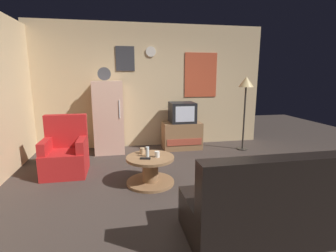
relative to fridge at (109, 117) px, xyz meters
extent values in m
plane|color=#3D332D|center=(0.94, -2.06, -0.75)|extent=(12.00, 12.00, 0.00)
cube|color=#D1B284|center=(0.94, 0.39, 0.61)|extent=(5.20, 0.10, 2.72)
cube|color=#C64C2D|center=(2.10, 0.33, 0.86)|extent=(0.76, 0.02, 1.00)
cube|color=#333338|center=(0.38, 0.33, 1.21)|extent=(0.40, 0.02, 0.52)
cylinder|color=silver|center=(0.94, 0.33, 1.37)|extent=(0.22, 0.03, 0.22)
cube|color=beige|center=(0.00, 0.00, 0.00)|extent=(0.60, 0.60, 1.50)
cylinder|color=silver|center=(0.22, -0.30, 0.20)|extent=(0.02, 0.02, 0.36)
cylinder|color=#4C4C51|center=(-0.05, -0.08, 0.89)|extent=(0.26, 0.04, 0.26)
cube|color=#8E6642|center=(1.57, -0.04, -0.46)|extent=(0.84, 0.52, 0.59)
cube|color=#AD4733|center=(1.57, -0.30, -0.55)|extent=(0.76, 0.01, 0.14)
cube|color=black|center=(1.57, -0.04, 0.06)|extent=(0.54, 0.50, 0.44)
cube|color=silver|center=(1.57, -0.29, 0.06)|extent=(0.41, 0.01, 0.33)
cylinder|color=#332D28|center=(2.87, -0.38, -0.74)|extent=(0.24, 0.24, 0.02)
cylinder|color=#332D28|center=(2.87, -0.38, -0.05)|extent=(0.04, 0.04, 1.40)
cone|color=#F2D18C|center=(2.87, -0.38, 0.73)|extent=(0.32, 0.32, 0.22)
cylinder|color=#8E6642|center=(0.65, -1.79, -0.73)|extent=(0.72, 0.72, 0.04)
cylinder|color=#8E6642|center=(0.65, -1.79, -0.54)|extent=(0.24, 0.24, 0.38)
cylinder|color=#8E6642|center=(0.65, -1.79, -0.35)|extent=(0.72, 0.72, 0.04)
cylinder|color=silver|center=(0.61, -1.78, -0.26)|extent=(0.05, 0.05, 0.15)
cylinder|color=silver|center=(0.75, -1.84, -0.29)|extent=(0.08, 0.08, 0.09)
cylinder|color=tan|center=(0.55, -1.62, -0.29)|extent=(0.08, 0.08, 0.09)
cube|color=black|center=(0.57, -1.89, -0.32)|extent=(0.16, 0.08, 0.02)
cube|color=red|center=(-0.68, -1.16, -0.55)|extent=(0.68, 0.68, 0.40)
cube|color=red|center=(-0.68, -0.90, -0.07)|extent=(0.68, 0.16, 0.56)
cube|color=red|center=(-0.96, -1.16, -0.25)|extent=(0.12, 0.60, 0.20)
cube|color=red|center=(-0.40, -1.16, -0.25)|extent=(0.12, 0.60, 0.20)
cube|color=black|center=(1.69, -3.23, -0.55)|extent=(1.70, 0.80, 0.40)
cube|color=black|center=(1.69, -3.53, -0.09)|extent=(1.70, 0.20, 0.52)
camera|label=1|loc=(0.23, -5.40, 0.87)|focal=27.15mm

